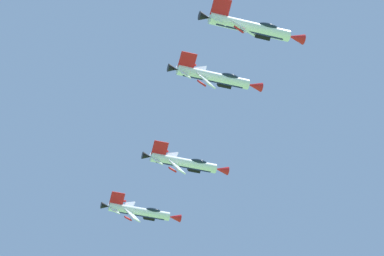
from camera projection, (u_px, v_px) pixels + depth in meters
fighter_jet_lead at (141, 212)px, 167.92m from camera, size 14.19×10.52×7.88m
fighter_jet_left_wing at (185, 163)px, 153.82m from camera, size 14.19×10.58×8.12m
fighter_jet_right_wing at (215, 77)px, 139.47m from camera, size 14.19×10.67×8.46m
fighter_jet_left_outer at (252, 28)px, 123.52m from camera, size 14.19×10.55×8.03m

